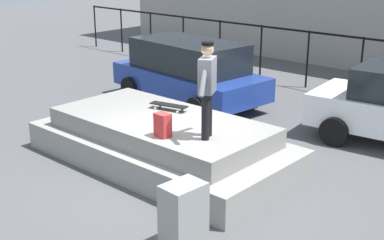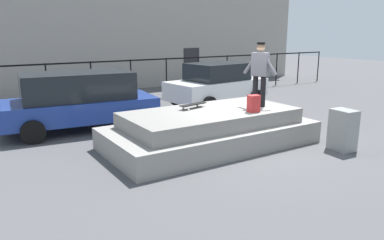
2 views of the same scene
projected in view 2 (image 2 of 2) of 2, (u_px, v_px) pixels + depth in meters
ground_plane at (246, 144)px, 9.92m from camera, size 60.00×60.00×0.00m
concrete_ledge at (210, 129)px, 9.70m from camera, size 5.41×2.67×0.93m
skateboarder at (260, 70)px, 9.87m from camera, size 0.51×0.88×1.70m
skateboard at (193, 105)px, 9.81m from camera, size 0.85×0.38×0.12m
backpack at (254, 104)px, 9.33m from camera, size 0.30×0.22×0.43m
car_blue_hatchback_near at (79, 100)px, 11.17m from camera, size 4.67×2.53×1.74m
car_white_sedan_mid at (217, 84)px, 14.80m from camera, size 4.25×2.45×1.70m
utility_box at (343, 130)px, 9.28m from camera, size 0.48×0.63×1.03m
fence_row at (131, 73)px, 15.80m from camera, size 24.06×0.06×1.75m
warehouse_building at (81, 27)px, 20.98m from camera, size 25.40×8.04×6.24m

